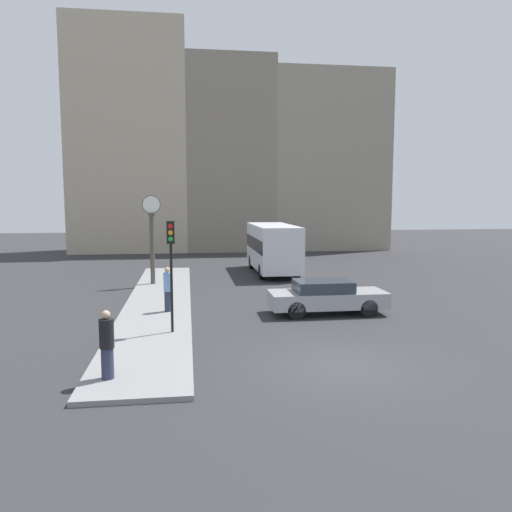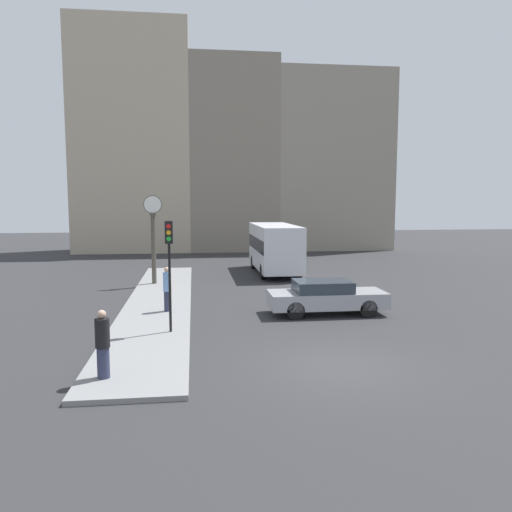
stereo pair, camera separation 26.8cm
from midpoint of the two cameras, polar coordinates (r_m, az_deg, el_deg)
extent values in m
plane|color=#2D2D30|center=(14.48, 9.74, -12.22)|extent=(120.00, 120.00, 0.00)
cube|color=gray|center=(22.60, -10.71, -5.26)|extent=(2.80, 21.96, 0.14)
cube|color=#B7A88E|center=(46.52, -13.85, 12.82)|extent=(10.11, 5.00, 19.86)
cube|color=gray|center=(46.25, -2.44, 11.33)|extent=(7.88, 5.00, 17.12)
cube|color=gray|center=(47.87, 8.83, 10.58)|extent=(10.58, 5.00, 16.25)
cube|color=#9E9EA3|center=(20.47, 8.48, -4.90)|extent=(4.70, 1.78, 0.62)
cube|color=#2D3842|center=(20.32, 7.99, -3.43)|extent=(2.25, 1.61, 0.45)
cylinder|color=black|center=(21.68, 11.63, -5.02)|extent=(0.70, 0.22, 0.70)
cylinder|color=black|center=(20.24, 13.06, -5.88)|extent=(0.70, 0.22, 0.70)
cylinder|color=black|center=(20.93, 4.03, -5.32)|extent=(0.70, 0.22, 0.70)
cylinder|color=black|center=(19.44, 4.93, -6.24)|extent=(0.70, 0.22, 0.70)
cube|color=silver|center=(31.31, 2.39, 1.11)|extent=(2.39, 7.38, 2.69)
cube|color=#1E232D|center=(31.29, 2.39, 1.45)|extent=(2.41, 7.23, 0.79)
cylinder|color=black|center=(33.87, 3.50, -0.63)|extent=(0.28, 0.90, 0.90)
cylinder|color=black|center=(33.55, -0.04, -0.68)|extent=(0.28, 0.90, 0.90)
cylinder|color=black|center=(29.42, 5.15, -1.72)|extent=(0.28, 0.90, 0.90)
cylinder|color=black|center=(29.05, 1.08, -1.80)|extent=(0.28, 0.90, 0.90)
cylinder|color=black|center=(17.09, -9.37, -3.63)|extent=(0.09, 0.09, 3.01)
cube|color=black|center=(16.87, -9.49, 2.69)|extent=(0.26, 0.20, 0.76)
cylinder|color=red|center=(16.74, -9.52, 3.37)|extent=(0.15, 0.04, 0.15)
cylinder|color=orange|center=(16.75, -9.50, 2.66)|extent=(0.15, 0.04, 0.15)
cylinder|color=green|center=(16.76, -9.49, 1.95)|extent=(0.15, 0.04, 0.15)
cylinder|color=#4C473D|center=(27.13, -11.34, 0.70)|extent=(0.24, 0.24, 3.64)
cube|color=#4C473D|center=(27.01, -11.43, 4.70)|extent=(0.32, 0.32, 0.15)
cylinder|color=#4C473D|center=(27.00, -11.46, 5.80)|extent=(0.96, 0.04, 0.96)
cylinder|color=white|center=(27.00, -11.46, 5.80)|extent=(0.89, 0.06, 0.89)
cylinder|color=#2D334C|center=(20.46, -9.71, -5.11)|extent=(0.27, 0.27, 0.82)
cylinder|color=#729ED8|center=(20.31, -9.76, -2.92)|extent=(0.32, 0.32, 0.76)
sphere|color=tan|center=(20.24, -9.78, -1.56)|extent=(0.21, 0.21, 0.21)
cylinder|color=#2D334C|center=(13.35, -16.49, -11.60)|extent=(0.31, 0.31, 0.79)
cylinder|color=black|center=(13.14, -16.59, -8.43)|extent=(0.36, 0.36, 0.74)
sphere|color=tan|center=(13.03, -16.66, -6.40)|extent=(0.22, 0.22, 0.22)
camera|label=1|loc=(0.13, -89.65, 0.04)|focal=35.00mm
camera|label=2|loc=(0.13, 90.35, -0.04)|focal=35.00mm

